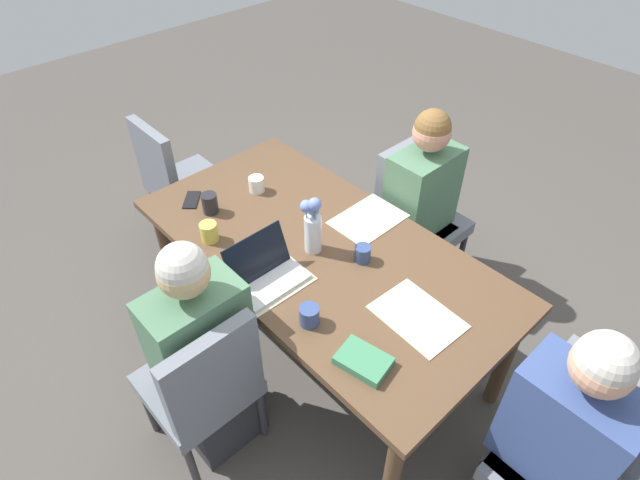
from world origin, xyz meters
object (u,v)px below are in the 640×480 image
Objects in this scene: person_far_left_near at (418,216)px; chair_head_right_left_mid at (573,453)px; flower_vase at (312,225)px; phone_black at (192,200)px; coffee_mug_near_right at (257,184)px; coffee_mug_far_left at (309,316)px; chair_head_left_right_near at (177,178)px; coffee_mug_centre_left at (363,254)px; chair_near_left_far at (204,383)px; person_near_left_far at (205,361)px; person_head_right_left_mid at (550,451)px; coffee_mug_centre_right at (210,203)px; chair_far_left_near at (414,209)px; coffee_mug_near_left at (209,232)px; laptop_near_left_far at (265,273)px; book_red_cover at (363,361)px; dining_table at (320,259)px.

chair_head_right_left_mid is (1.30, -0.66, -0.03)m from person_far_left_near.
flower_vase reaches higher than phone_black.
coffee_mug_near_right is 0.97m from coffee_mug_far_left.
phone_black is at bearing -163.13° from flower_vase.
chair_head_left_right_near is 1.53m from coffee_mug_centre_left.
chair_near_left_far is at bearing -95.88° from coffee_mug_centre_left.
person_head_right_left_mid is at bearing 30.84° from person_near_left_far.
person_head_right_left_mid is at bearing -3.62° from coffee_mug_centre_left.
coffee_mug_centre_right reaches higher than coffee_mug_far_left.
chair_near_left_far is (0.16, -1.59, 0.00)m from chair_far_left_near.
person_far_left_near is 1.00× the size of person_near_left_far.
person_far_left_near reaches higher than chair_far_left_near.
chair_head_left_right_near is 0.64m from phone_black.
person_head_right_left_mid is 1.73m from coffee_mug_near_left.
chair_near_left_far is 9.14× the size of coffee_mug_near_left.
chair_far_left_near reaches higher than coffee_mug_centre_left.
chair_head_left_right_near reaches higher than coffee_mug_near_left.
coffee_mug_near_left is 0.71m from coffee_mug_far_left.
laptop_near_left_far is 2.94× the size of coffee_mug_centre_right.
coffee_mug_near_left reaches higher than phone_black.
person_head_right_left_mid is at bearing 12.73° from coffee_mug_near_left.
book_red_cover is (1.19, -0.10, -0.04)m from coffee_mug_centre_right.
laptop_near_left_far is 2.13× the size of phone_black.
person_near_left_far is at bearing -86.74° from chair_far_left_near.
coffee_mug_centre_right is at bearing 163.32° from book_red_cover.
coffee_mug_far_left reaches higher than phone_black.
chair_far_left_near is at bearing 148.76° from person_head_right_left_mid.
dining_table is 1.33m from chair_head_right_left_mid.
flower_vase is at bearing 39.74° from coffee_mug_near_left.
chair_far_left_near is 0.96m from coffee_mug_near_right.
person_far_left_near is 14.64× the size of coffee_mug_centre_left.
chair_head_left_right_near is 2.81× the size of laptop_near_left_far.
dining_table is 19.25× the size of coffee_mug_near_left.
laptop_near_left_far is 3.62× the size of coffee_mug_far_left.
chair_far_left_near and chair_head_left_right_near have the same top height.
chair_head_right_left_mid is at bearing 0.39° from coffee_mug_centre_left.
person_far_left_near reaches higher than chair_head_left_right_near.
dining_table is 0.59m from coffee_mug_near_right.
person_near_left_far reaches higher than coffee_mug_far_left.
flower_vase reaches higher than chair_near_left_far.
coffee_mug_far_left is (-0.95, -0.37, 0.25)m from person_head_right_left_mid.
chair_head_left_right_near is at bearing -178.94° from flower_vase.
coffee_mug_centre_left is at bearing 84.12° from chair_near_left_far.
coffee_mug_far_left is at bearing -3.72° from laptop_near_left_far.
coffee_mug_centre_left is at bearing 2.06° from coffee_mug_near_right.
coffee_mug_near_right is (0.73, 0.12, 0.27)m from chair_head_left_right_near.
coffee_mug_near_right is at bearing -178.93° from chair_head_right_left_mid.
coffee_mug_near_left is (-0.39, -0.32, -0.10)m from flower_vase.
chair_head_left_right_near is (-2.62, -0.15, 0.00)m from chair_head_right_left_mid.
coffee_mug_near_left reaches higher than book_red_cover.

